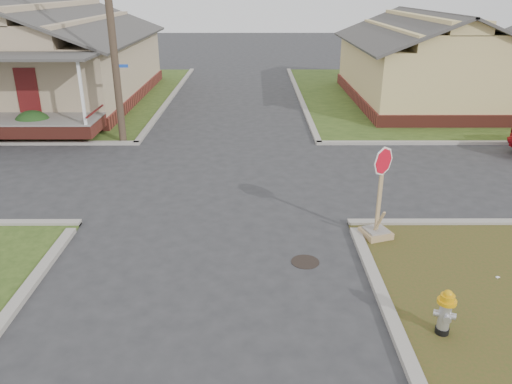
{
  "coord_description": "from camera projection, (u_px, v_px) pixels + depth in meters",
  "views": [
    {
      "loc": [
        1.05,
        -10.33,
        5.78
      ],
      "look_at": [
        1.09,
        1.0,
        1.1
      ],
      "focal_mm": 35.0,
      "sensor_mm": 36.0,
      "label": 1
    }
  ],
  "objects": [
    {
      "name": "ground",
      "position": [
        210.0,
        251.0,
        11.75
      ],
      "size": [
        120.0,
        120.0,
        0.0
      ],
      "primitive_type": "plane",
      "color": "#2C2C2F",
      "rests_on": "ground"
    },
    {
      "name": "verge_far_left",
      "position": [
        8.0,
        96.0,
        28.34
      ],
      "size": [
        19.0,
        19.0,
        0.05
      ],
      "primitive_type": "cube",
      "color": "#314719",
      "rests_on": "ground"
    },
    {
      "name": "curbs",
      "position": [
        222.0,
        177.0,
        16.37
      ],
      "size": [
        80.0,
        40.0,
        0.12
      ],
      "primitive_type": null,
      "color": "#9A948B",
      "rests_on": "ground"
    },
    {
      "name": "manhole",
      "position": [
        305.0,
        262.0,
        11.29
      ],
      "size": [
        0.64,
        0.64,
        0.01
      ],
      "primitive_type": "cylinder",
      "color": "black",
      "rests_on": "ground"
    },
    {
      "name": "corner_house",
      "position": [
        45.0,
        58.0,
        26.27
      ],
      "size": [
        10.1,
        15.5,
        5.3
      ],
      "color": "maroon",
      "rests_on": "ground"
    },
    {
      "name": "side_house_yellow",
      "position": [
        424.0,
        60.0,
        26.19
      ],
      "size": [
        7.6,
        11.6,
        4.7
      ],
      "color": "maroon",
      "rests_on": "ground"
    },
    {
      "name": "utility_pole",
      "position": [
        111.0,
        20.0,
        18.18
      ],
      "size": [
        1.8,
        0.28,
        9.0
      ],
      "color": "#3B2E22",
      "rests_on": "ground"
    },
    {
      "name": "fire_hydrant",
      "position": [
        445.0,
        310.0,
        8.72
      ],
      "size": [
        0.33,
        0.33,
        0.89
      ],
      "rotation": [
        0.0,
        0.0,
        -0.38
      ],
      "color": "black",
      "rests_on": "ground"
    },
    {
      "name": "stop_sign",
      "position": [
        377.0,
        218.0,
        12.17
      ],
      "size": [
        0.66,
        0.64,
        2.32
      ],
      "rotation": [
        0.0,
        0.0,
        0.33
      ],
      "color": "#A5815A",
      "rests_on": "ground"
    },
    {
      "name": "hedge_right",
      "position": [
        33.0,
        124.0,
        20.18
      ],
      "size": [
        1.46,
        1.2,
        1.12
      ],
      "primitive_type": "ellipsoid",
      "color": "#1A3C15",
      "rests_on": "verge_far_left"
    }
  ]
}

